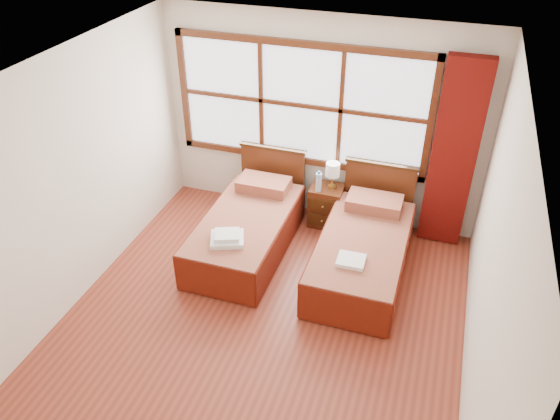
% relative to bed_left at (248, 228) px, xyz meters
% --- Properties ---
extents(floor, '(4.50, 4.50, 0.00)m').
position_rel_bed_left_xyz_m(floor, '(0.59, -1.20, -0.28)').
color(floor, brown).
rests_on(floor, ground).
extents(ceiling, '(4.50, 4.50, 0.00)m').
position_rel_bed_left_xyz_m(ceiling, '(0.59, -1.20, 2.32)').
color(ceiling, white).
rests_on(ceiling, wall_back).
extents(wall_back, '(4.00, 0.00, 4.00)m').
position_rel_bed_left_xyz_m(wall_back, '(0.59, 1.05, 1.02)').
color(wall_back, silver).
rests_on(wall_back, floor).
extents(wall_left, '(0.00, 4.50, 4.50)m').
position_rel_bed_left_xyz_m(wall_left, '(-1.41, -1.20, 1.02)').
color(wall_left, silver).
rests_on(wall_left, floor).
extents(wall_right, '(0.00, 4.50, 4.50)m').
position_rel_bed_left_xyz_m(wall_right, '(2.59, -1.20, 1.02)').
color(wall_right, silver).
rests_on(wall_right, floor).
extents(window, '(3.16, 0.06, 1.56)m').
position_rel_bed_left_xyz_m(window, '(0.34, 1.01, 1.22)').
color(window, white).
rests_on(window, wall_back).
extents(curtain, '(0.50, 0.16, 2.30)m').
position_rel_bed_left_xyz_m(curtain, '(2.19, 0.91, 0.89)').
color(curtain, '#620E09').
rests_on(curtain, wall_back).
extents(bed_left, '(0.95, 1.97, 0.91)m').
position_rel_bed_left_xyz_m(bed_left, '(0.00, 0.00, 0.00)').
color(bed_left, '#391F0B').
rests_on(bed_left, floor).
extents(bed_right, '(0.96, 1.98, 0.92)m').
position_rel_bed_left_xyz_m(bed_right, '(1.40, -0.00, 0.00)').
color(bed_right, '#391F0B').
rests_on(bed_right, floor).
extents(nightstand, '(0.40, 0.40, 0.54)m').
position_rel_bed_left_xyz_m(nightstand, '(0.77, 0.80, -0.01)').
color(nightstand, '#512511').
rests_on(nightstand, floor).
extents(towels_left, '(0.45, 0.42, 0.11)m').
position_rel_bed_left_xyz_m(towels_left, '(-0.02, -0.56, 0.25)').
color(towels_left, white).
rests_on(towels_left, bed_left).
extents(towels_right, '(0.29, 0.26, 0.04)m').
position_rel_bed_left_xyz_m(towels_right, '(1.35, -0.50, 0.24)').
color(towels_right, white).
rests_on(towels_right, bed_right).
extents(lamp, '(0.17, 0.17, 0.34)m').
position_rel_bed_left_xyz_m(lamp, '(0.82, 0.83, 0.50)').
color(lamp, gold).
rests_on(lamp, nightstand).
extents(bottle_near, '(0.07, 0.07, 0.28)m').
position_rel_bed_left_xyz_m(bottle_near, '(0.68, 0.69, 0.38)').
color(bottle_near, '#A4BCD3').
rests_on(bottle_near, nightstand).
extents(bottle_far, '(0.06, 0.06, 0.24)m').
position_rel_bed_left_xyz_m(bottle_far, '(0.69, 0.69, 0.37)').
color(bottle_far, '#A4BCD3').
rests_on(bottle_far, nightstand).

